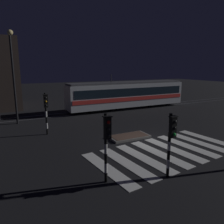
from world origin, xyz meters
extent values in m
plane|color=black|center=(0.00, 0.00, 0.00)|extent=(120.00, 120.00, 0.00)
cube|color=#59595E|center=(0.00, 10.41, 0.01)|extent=(80.00, 0.12, 0.03)
cube|color=#59595E|center=(0.00, 11.85, 0.01)|extent=(80.00, 0.12, 0.03)
cube|color=silver|center=(-4.17, -2.27, 0.01)|extent=(1.16, 4.59, 0.02)
cube|color=silver|center=(-2.98, -2.15, 0.01)|extent=(1.16, 4.59, 0.02)
cube|color=silver|center=(-1.79, -2.02, 0.01)|extent=(1.16, 4.59, 0.02)
cube|color=silver|center=(-0.60, -1.90, 0.01)|extent=(1.16, 4.59, 0.02)
cube|color=silver|center=(0.60, -1.78, 0.01)|extent=(1.16, 4.59, 0.02)
cube|color=silver|center=(1.79, -1.66, 0.01)|extent=(1.16, 4.59, 0.02)
cube|color=silver|center=(2.98, -1.54, 0.01)|extent=(1.16, 4.59, 0.02)
cube|color=silver|center=(4.17, -1.42, 0.01)|extent=(1.16, 4.59, 0.02)
cube|color=slate|center=(-0.65, 1.38, 0.08)|extent=(2.90, 1.42, 0.16)
cube|color=#4C382D|center=(-0.65, 1.38, 0.17)|extent=(2.61, 1.28, 0.02)
cylinder|color=black|center=(-2.01, -4.24, 0.21)|extent=(0.14, 0.14, 0.43)
cylinder|color=white|center=(-2.01, -4.24, 0.64)|extent=(0.14, 0.14, 0.43)
cylinder|color=black|center=(-2.01, -4.24, 1.07)|extent=(0.14, 0.14, 0.43)
cylinder|color=white|center=(-2.01, -4.24, 1.50)|extent=(0.14, 0.14, 0.43)
cylinder|color=black|center=(-2.01, -4.24, 1.93)|extent=(0.14, 0.14, 0.43)
cylinder|color=white|center=(-2.01, -4.24, 2.36)|extent=(0.14, 0.14, 0.43)
cylinder|color=black|center=(-2.01, -4.24, 2.79)|extent=(0.14, 0.14, 0.43)
cube|color=black|center=(-2.01, -4.41, 2.40)|extent=(0.28, 0.20, 0.90)
sphere|color=black|center=(-2.01, -4.52, 2.68)|extent=(0.14, 0.14, 0.14)
sphere|color=black|center=(-2.01, -4.52, 2.40)|extent=(0.14, 0.14, 0.14)
sphere|color=green|center=(-2.01, -4.52, 2.12)|extent=(0.14, 0.14, 0.14)
cube|color=black|center=(-2.01, -4.41, 2.89)|extent=(0.36, 0.24, 0.04)
cylinder|color=black|center=(-4.76, -3.38, 0.22)|extent=(0.14, 0.14, 0.44)
cylinder|color=white|center=(-4.76, -3.38, 0.67)|extent=(0.14, 0.14, 0.44)
cylinder|color=black|center=(-4.76, -3.38, 1.11)|extent=(0.14, 0.14, 0.44)
cylinder|color=white|center=(-4.76, -3.38, 1.56)|extent=(0.14, 0.14, 0.44)
cylinder|color=black|center=(-4.76, -3.38, 2.00)|extent=(0.14, 0.14, 0.44)
cylinder|color=white|center=(-4.76, -3.38, 2.44)|extent=(0.14, 0.14, 0.44)
cylinder|color=black|center=(-4.76, -3.38, 2.89)|extent=(0.14, 0.14, 0.44)
cube|color=black|center=(-4.76, -3.55, 2.51)|extent=(0.28, 0.20, 0.90)
sphere|color=red|center=(-4.76, -3.66, 2.79)|extent=(0.14, 0.14, 0.14)
sphere|color=black|center=(-4.76, -3.66, 2.51)|extent=(0.14, 0.14, 0.14)
sphere|color=black|center=(-4.76, -3.66, 2.23)|extent=(0.14, 0.14, 0.14)
cube|color=black|center=(-4.76, -3.55, 3.00)|extent=(0.36, 0.24, 0.04)
cylinder|color=black|center=(-5.72, 4.88, 0.22)|extent=(0.14, 0.14, 0.45)
cylinder|color=white|center=(-5.72, 4.88, 0.67)|extent=(0.14, 0.14, 0.45)
cylinder|color=black|center=(-5.72, 4.88, 1.12)|extent=(0.14, 0.14, 0.45)
cylinder|color=white|center=(-5.72, 4.88, 1.57)|extent=(0.14, 0.14, 0.45)
cylinder|color=black|center=(-5.72, 4.88, 2.02)|extent=(0.14, 0.14, 0.45)
cylinder|color=white|center=(-5.72, 4.88, 2.47)|extent=(0.14, 0.14, 0.45)
cylinder|color=black|center=(-5.72, 4.88, 2.92)|extent=(0.14, 0.14, 0.45)
cube|color=black|center=(-5.72, 4.71, 2.55)|extent=(0.28, 0.20, 0.90)
sphere|color=black|center=(-5.72, 4.60, 2.83)|extent=(0.14, 0.14, 0.14)
sphere|color=orange|center=(-5.72, 4.60, 2.55)|extent=(0.14, 0.14, 0.14)
sphere|color=black|center=(-5.72, 4.60, 2.27)|extent=(0.14, 0.14, 0.14)
cube|color=black|center=(-5.72, 4.71, 3.04)|extent=(0.36, 0.24, 0.04)
cylinder|color=black|center=(-7.48, 9.31, 3.92)|extent=(0.18, 0.18, 7.84)
cylinder|color=black|center=(-7.48, 8.86, 7.74)|extent=(0.10, 0.90, 0.10)
sphere|color=#F9E08C|center=(-7.48, 8.41, 7.66)|extent=(0.44, 0.44, 0.44)
cube|color=silver|center=(5.09, 11.13, 1.70)|extent=(14.93, 2.50, 2.70)
cube|color=red|center=(5.09, 9.86, 1.35)|extent=(14.63, 0.04, 0.44)
cube|color=red|center=(5.09, 12.40, 1.35)|extent=(14.63, 0.04, 0.44)
cube|color=black|center=(5.09, 9.86, 2.15)|extent=(14.18, 0.03, 0.90)
cube|color=#4C4C51|center=(5.09, 11.13, 3.15)|extent=(14.63, 2.30, 0.20)
cylinder|color=#262628|center=(2.85, 11.13, 3.65)|extent=(0.08, 0.08, 1.00)
cube|color=black|center=(9.19, 11.13, 0.17)|extent=(2.20, 2.00, 0.35)
cube|color=black|center=(0.98, 11.13, 0.17)|extent=(2.20, 2.00, 0.35)
sphere|color=#F9F2CC|center=(12.60, 11.13, 1.30)|extent=(0.24, 0.24, 0.24)
camera|label=1|loc=(-8.51, -11.29, 4.99)|focal=34.76mm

